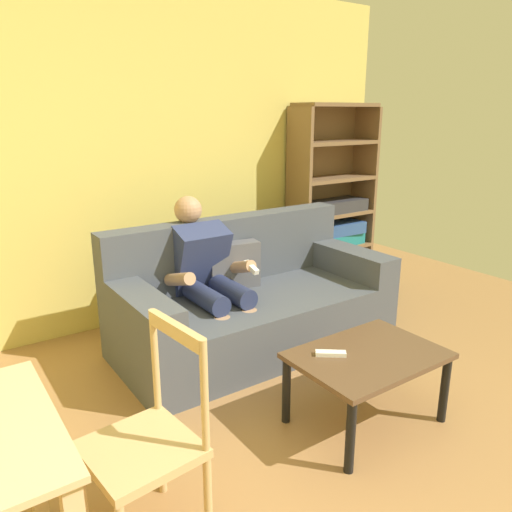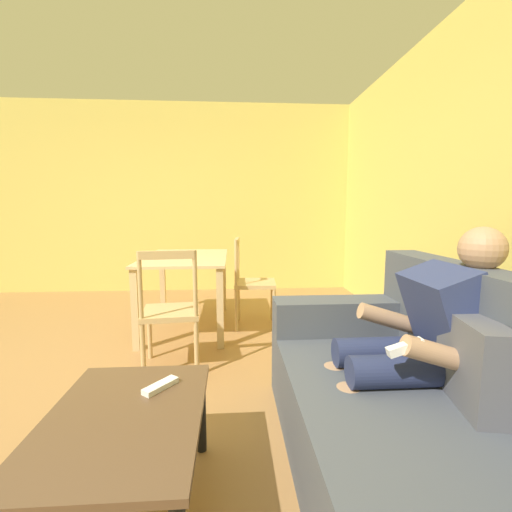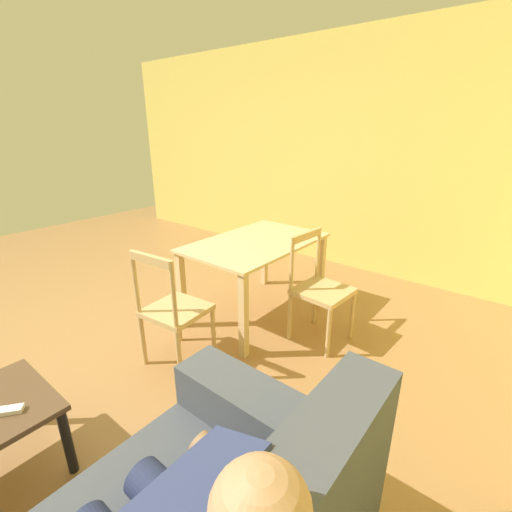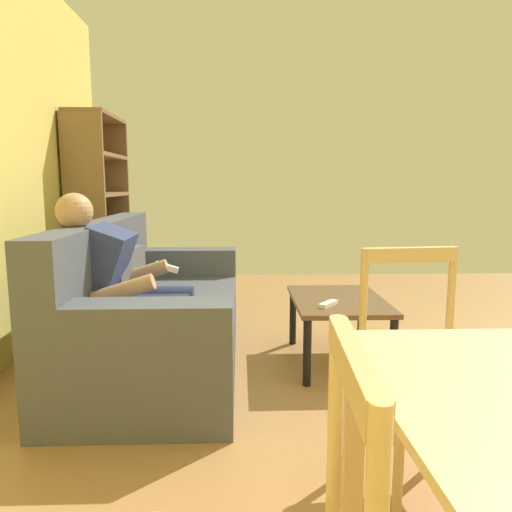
{
  "view_description": "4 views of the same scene",
  "coord_description": "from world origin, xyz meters",
  "px_view_note": "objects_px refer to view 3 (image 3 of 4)",
  "views": [
    {
      "loc": [
        -0.97,
        -0.83,
        1.76
      ],
      "look_at": [
        1.03,
        2.07,
        0.72
      ],
      "focal_mm": 34.78,
      "sensor_mm": 36.0,
      "label": 1
    },
    {
      "loc": [
        2.28,
        1.32,
        1.22
      ],
      "look_at": [
        -0.15,
        1.48,
        0.9
      ],
      "focal_mm": 24.65,
      "sensor_mm": 36.0,
      "label": 2
    },
    {
      "loc": [
        1.08,
        2.79,
        1.75
      ],
      "look_at": [
        -1.34,
        0.84,
        0.6
      ],
      "focal_mm": 24.84,
      "sensor_mm": 36.0,
      "label": 3
    },
    {
      "loc": [
        -2.09,
        1.55,
        1.19
      ],
      "look_at": [
        -0.15,
        1.48,
        0.9
      ],
      "focal_mm": 33.61,
      "sensor_mm": 36.0,
      "label": 4
    }
  ],
  "objects_px": {
    "dining_table": "(256,253)",
    "dining_chair_near_wall": "(320,289)",
    "tv_remote": "(4,411)",
    "dining_chair_facing_couch": "(173,310)"
  },
  "relations": [
    {
      "from": "dining_table",
      "to": "tv_remote",
      "type": "bearing_deg",
      "value": 4.19
    },
    {
      "from": "dining_chair_near_wall",
      "to": "dining_chair_facing_couch",
      "type": "relative_size",
      "value": 0.99
    },
    {
      "from": "dining_table",
      "to": "dining_chair_facing_couch",
      "type": "bearing_deg",
      "value": 0.19
    },
    {
      "from": "tv_remote",
      "to": "dining_table",
      "type": "relative_size",
      "value": 0.13
    },
    {
      "from": "dining_table",
      "to": "dining_chair_facing_couch",
      "type": "relative_size",
      "value": 1.4
    },
    {
      "from": "dining_chair_facing_couch",
      "to": "dining_table",
      "type": "bearing_deg",
      "value": -179.81
    },
    {
      "from": "dining_chair_near_wall",
      "to": "dining_chair_facing_couch",
      "type": "xyz_separation_m",
      "value": [
        0.99,
        -0.68,
        -0.01
      ]
    },
    {
      "from": "dining_table",
      "to": "dining_chair_facing_couch",
      "type": "height_order",
      "value": "dining_chair_facing_couch"
    },
    {
      "from": "dining_table",
      "to": "dining_chair_near_wall",
      "type": "height_order",
      "value": "dining_chair_near_wall"
    },
    {
      "from": "tv_remote",
      "to": "dining_chair_facing_couch",
      "type": "xyz_separation_m",
      "value": [
        -1.15,
        -0.15,
        -0.0
      ]
    }
  ]
}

